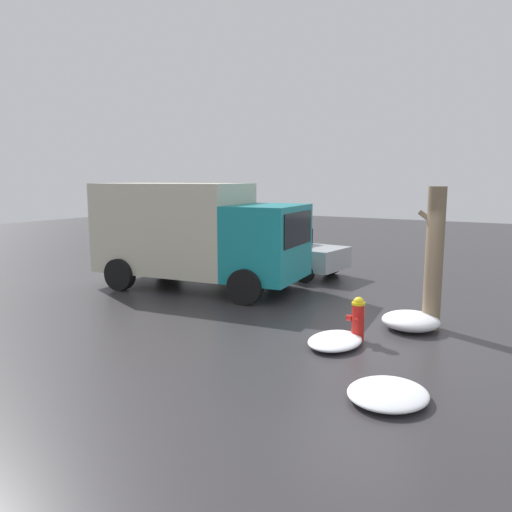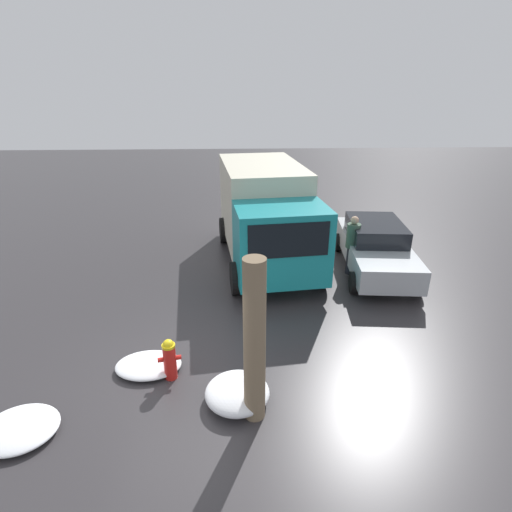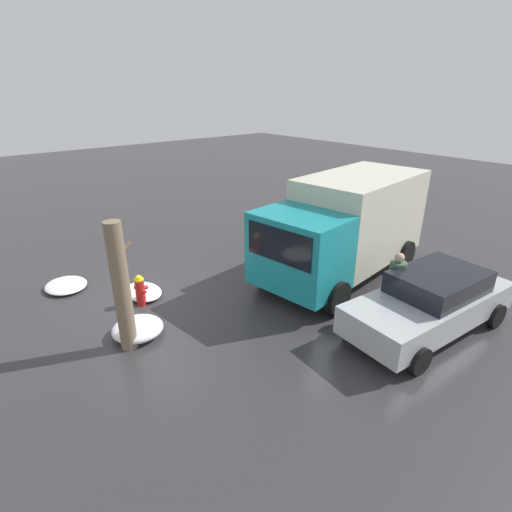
{
  "view_description": "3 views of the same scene",
  "coord_description": "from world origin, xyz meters",
  "px_view_note": "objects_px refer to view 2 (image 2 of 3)",
  "views": [
    {
      "loc": [
        -3.12,
        8.95,
        3.09
      ],
      "look_at": [
        3.02,
        -1.21,
        1.26
      ],
      "focal_mm": 35.0,
      "sensor_mm": 36.0,
      "label": 1
    },
    {
      "loc": [
        -6.28,
        -1.38,
        5.26
      ],
      "look_at": [
        3.12,
        -1.79,
        1.2
      ],
      "focal_mm": 28.0,
      "sensor_mm": 36.0,
      "label": 2
    },
    {
      "loc": [
        -3.61,
        -9.1,
        5.4
      ],
      "look_at": [
        2.88,
        -1.33,
        1.06
      ],
      "focal_mm": 28.0,
      "sensor_mm": 36.0,
      "label": 3
    }
  ],
  "objects_px": {
    "delivery_truck": "(266,212)",
    "pedestrian": "(352,243)",
    "fire_hydrant": "(170,358)",
    "tree_trunk": "(255,343)",
    "parked_car": "(375,246)"
  },
  "relations": [
    {
      "from": "delivery_truck",
      "to": "pedestrian",
      "type": "relative_size",
      "value": 3.4
    },
    {
      "from": "fire_hydrant",
      "to": "tree_trunk",
      "type": "height_order",
      "value": "tree_trunk"
    },
    {
      "from": "tree_trunk",
      "to": "pedestrian",
      "type": "distance_m",
      "value": 6.32
    },
    {
      "from": "pedestrian",
      "to": "parked_car",
      "type": "height_order",
      "value": "pedestrian"
    },
    {
      "from": "tree_trunk",
      "to": "parked_car",
      "type": "distance_m",
      "value": 6.99
    },
    {
      "from": "delivery_truck",
      "to": "pedestrian",
      "type": "xyz_separation_m",
      "value": [
        -1.16,
        -2.48,
        -0.63
      ]
    },
    {
      "from": "tree_trunk",
      "to": "delivery_truck",
      "type": "distance_m",
      "value": 6.68
    },
    {
      "from": "tree_trunk",
      "to": "pedestrian",
      "type": "relative_size",
      "value": 1.64
    },
    {
      "from": "tree_trunk",
      "to": "parked_car",
      "type": "height_order",
      "value": "tree_trunk"
    },
    {
      "from": "tree_trunk",
      "to": "pedestrian",
      "type": "height_order",
      "value": "tree_trunk"
    },
    {
      "from": "parked_car",
      "to": "tree_trunk",
      "type": "bearing_deg",
      "value": 61.44
    },
    {
      "from": "fire_hydrant",
      "to": "parked_car",
      "type": "distance_m",
      "value": 7.25
    },
    {
      "from": "tree_trunk",
      "to": "delivery_truck",
      "type": "xyz_separation_m",
      "value": [
        6.65,
        -0.61,
        0.13
      ]
    },
    {
      "from": "parked_car",
      "to": "pedestrian",
      "type": "bearing_deg",
      "value": 24.94
    },
    {
      "from": "fire_hydrant",
      "to": "delivery_truck",
      "type": "distance_m",
      "value": 6.15
    }
  ]
}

